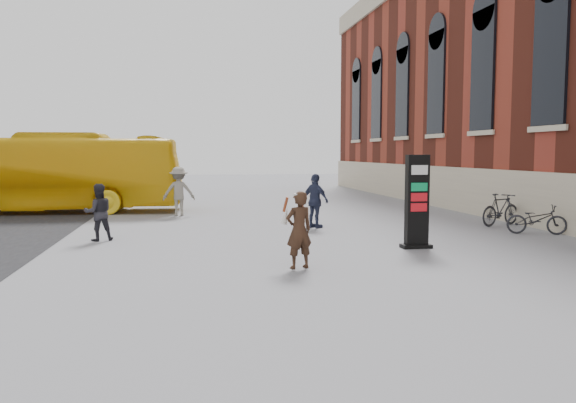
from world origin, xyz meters
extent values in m
plane|color=#9E9EA3|center=(0.00, 0.00, 0.00)|extent=(100.00, 100.00, 0.00)
cube|color=beige|center=(9.44, 6.00, 0.90)|extent=(0.18, 44.00, 1.80)
cube|color=black|center=(4.14, 1.48, 1.18)|extent=(0.57, 0.24, 2.36)
cube|color=black|center=(4.14, 1.48, 0.05)|extent=(0.76, 0.38, 0.09)
cube|color=white|center=(4.14, 1.48, 1.98)|extent=(0.42, 0.27, 0.24)
cube|color=#08733F|center=(4.14, 1.48, 1.55)|extent=(0.42, 0.27, 0.21)
cube|color=#A60F16|center=(4.14, 1.48, 1.30)|extent=(0.42, 0.27, 0.21)
cube|color=#A60F16|center=(4.14, 1.48, 1.05)|extent=(0.42, 0.27, 0.21)
imported|color=#312315|center=(0.73, -0.46, 0.81)|extent=(0.67, 0.53, 1.61)
cylinder|color=white|center=(0.73, -0.46, 1.54)|extent=(0.23, 0.23, 0.05)
cone|color=white|center=(0.85, -0.18, 1.10)|extent=(0.24, 0.27, 0.39)
cylinder|color=brown|center=(0.85, -0.18, 1.33)|extent=(0.12, 0.15, 0.33)
cone|color=white|center=(0.47, -0.28, 1.10)|extent=(0.26, 0.23, 0.39)
cylinder|color=brown|center=(0.47, -0.28, 1.33)|extent=(0.15, 0.12, 0.33)
imported|color=yellow|center=(-7.51, 12.18, 1.59)|extent=(11.59, 3.44, 3.18)
imported|color=#27262C|center=(-3.94, 4.13, 0.78)|extent=(0.89, 0.77, 1.56)
imported|color=gray|center=(-1.86, 9.92, 0.93)|extent=(1.22, 0.72, 1.86)
imported|color=#2A304B|center=(2.49, 5.65, 0.87)|extent=(0.94, 1.07, 1.74)
imported|color=#232429|center=(8.60, 3.11, 0.44)|extent=(1.77, 1.19, 0.88)
imported|color=#232429|center=(8.60, 5.05, 0.54)|extent=(1.85, 1.14, 1.08)
camera|label=1|loc=(-1.54, -11.76, 2.41)|focal=35.00mm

